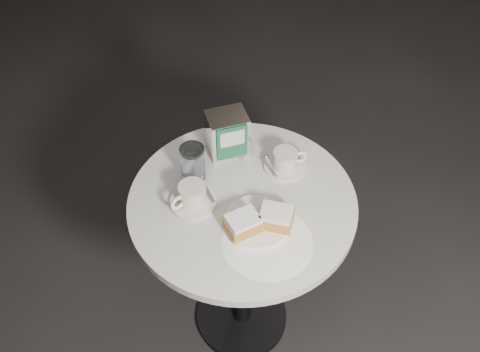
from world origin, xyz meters
name	(u,v)px	position (x,y,z in m)	size (l,w,h in m)	color
ground	(242,317)	(0.00, 0.00, 0.00)	(7.00, 7.00, 0.00)	black
cafe_table	(242,238)	(0.00, 0.00, 0.55)	(0.70, 0.70, 0.74)	black
sugar_spill	(267,241)	(0.01, -0.17, 0.75)	(0.26, 0.26, 0.00)	white
beignet_plate	(258,221)	(0.01, -0.11, 0.77)	(0.23, 0.23, 0.06)	white
coffee_cup_left	(192,196)	(-0.15, 0.04, 0.78)	(0.18, 0.18, 0.07)	beige
coffee_cup_right	(285,161)	(0.18, 0.08, 0.77)	(0.15, 0.15, 0.07)	silver
water_glass_left	(193,163)	(-0.11, 0.14, 0.80)	(0.10, 0.10, 0.12)	white
water_glass_right	(238,140)	(0.06, 0.20, 0.80)	(0.07, 0.07, 0.11)	white
napkin_dispenser	(227,133)	(0.03, 0.22, 0.82)	(0.13, 0.11, 0.15)	silver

